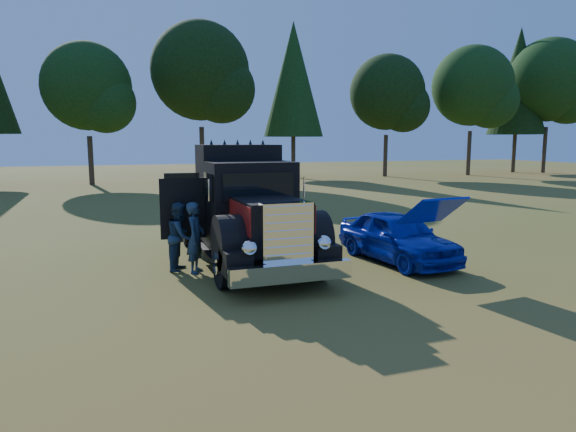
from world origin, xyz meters
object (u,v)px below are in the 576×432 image
(hotrod_coupe, at_px, (398,236))
(spectator_far, at_px, (181,236))
(spectator_near, at_px, (196,238))
(diamond_t_truck, at_px, (247,213))

(hotrod_coupe, distance_m, spectator_far, 5.49)
(spectator_near, bearing_deg, hotrod_coupe, -72.49)
(diamond_t_truck, distance_m, hotrod_coupe, 3.93)
(spectator_near, xyz_separation_m, spectator_far, (-0.30, 0.37, -0.02))
(diamond_t_truck, relative_size, hotrod_coupe, 1.71)
(spectator_near, relative_size, spectator_far, 1.02)
(diamond_t_truck, xyz_separation_m, spectator_far, (-1.70, -0.18, -0.45))
(spectator_near, bearing_deg, spectator_far, 63.83)
(hotrod_coupe, bearing_deg, diamond_t_truck, 162.53)
(diamond_t_truck, relative_size, spectator_far, 4.34)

